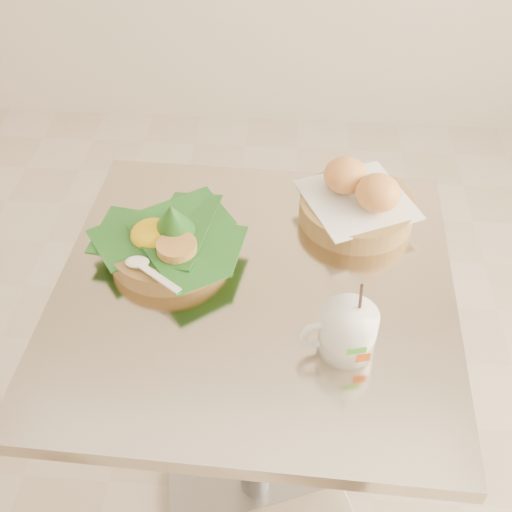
# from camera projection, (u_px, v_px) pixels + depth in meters

# --- Properties ---
(floor) EXTENTS (3.60, 3.60, 0.00)m
(floor) POSITION_uv_depth(u_px,v_px,m) (195.00, 487.00, 1.65)
(floor) COLOR beige
(floor) RESTS_ON ground
(cafe_table) EXTENTS (0.73, 0.73, 0.75)m
(cafe_table) POSITION_uv_depth(u_px,v_px,m) (255.00, 362.00, 1.28)
(cafe_table) COLOR gray
(cafe_table) RESTS_ON floor
(rice_basket) EXTENTS (0.27, 0.27, 0.14)m
(rice_basket) POSITION_uv_depth(u_px,v_px,m) (168.00, 241.00, 1.16)
(rice_basket) COLOR #A57C46
(rice_basket) RESTS_ON cafe_table
(bread_basket) EXTENTS (0.25, 0.25, 0.12)m
(bread_basket) POSITION_uv_depth(u_px,v_px,m) (358.00, 202.00, 1.24)
(bread_basket) COLOR #A57C46
(bread_basket) RESTS_ON cafe_table
(coffee_mug) EXTENTS (0.12, 0.09, 0.16)m
(coffee_mug) POSITION_uv_depth(u_px,v_px,m) (346.00, 330.00, 1.00)
(coffee_mug) COLOR white
(coffee_mug) RESTS_ON cafe_table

